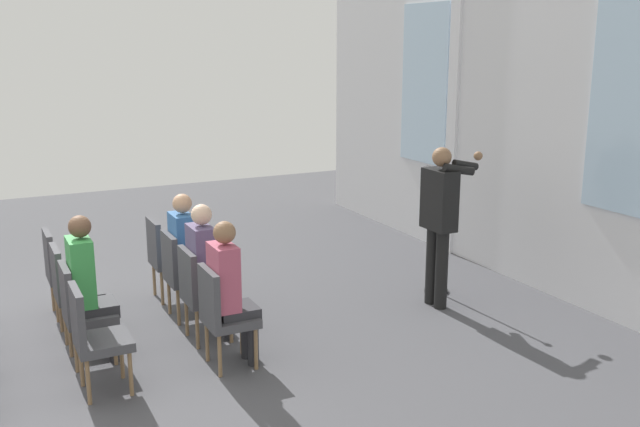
# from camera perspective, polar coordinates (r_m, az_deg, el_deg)

# --- Properties ---
(ground_plane) EXTENTS (15.16, 15.16, 0.00)m
(ground_plane) POSITION_cam_1_polar(r_m,az_deg,el_deg) (7.38, -23.38, -10.68)
(ground_plane) COLOR #4C4C51
(rear_partition) EXTENTS (8.99, 0.14, 4.31)m
(rear_partition) POSITION_cam_1_polar(r_m,az_deg,el_deg) (9.07, 15.15, 8.47)
(rear_partition) COLOR silver
(rear_partition) RESTS_ON ground
(speaker) EXTENTS (0.50, 0.69, 1.78)m
(speaker) POSITION_cam_1_polar(r_m,az_deg,el_deg) (7.94, 9.46, -0.11)
(speaker) COLOR black
(speaker) RESTS_ON ground
(mic_stand) EXTENTS (0.28, 0.28, 1.55)m
(mic_stand) POSITION_cam_1_polar(r_m,az_deg,el_deg) (8.55, 9.26, -4.02)
(mic_stand) COLOR black
(mic_stand) RESTS_ON ground
(chair_r0_c0) EXTENTS (0.46, 0.44, 0.94)m
(chair_r0_c0) POSITION_cam_1_polar(r_m,az_deg,el_deg) (8.35, -12.20, -3.15)
(chair_r0_c0) COLOR olive
(chair_r0_c0) RESTS_ON ground
(chair_r0_c1) EXTENTS (0.46, 0.44, 0.94)m
(chair_r0_c1) POSITION_cam_1_polar(r_m,az_deg,el_deg) (7.74, -10.96, -4.43)
(chair_r0_c1) COLOR olive
(chair_r0_c1) RESTS_ON ground
(audience_r0_c1) EXTENTS (0.36, 0.39, 1.35)m
(audience_r0_c1) POSITION_cam_1_polar(r_m,az_deg,el_deg) (7.70, -10.46, -2.84)
(audience_r0_c1) COLOR #2D2D33
(audience_r0_c1) RESTS_ON ground
(chair_r0_c2) EXTENTS (0.46, 0.44, 0.94)m
(chair_r0_c2) POSITION_cam_1_polar(r_m,az_deg,el_deg) (7.13, -9.51, -5.92)
(chair_r0_c2) COLOR olive
(chair_r0_c2) RESTS_ON ground
(audience_r0_c2) EXTENTS (0.36, 0.39, 1.38)m
(audience_r0_c2) POSITION_cam_1_polar(r_m,az_deg,el_deg) (7.08, -8.97, -4.11)
(audience_r0_c2) COLOR #2D2D33
(audience_r0_c2) RESTS_ON ground
(chair_r0_c3) EXTENTS (0.46, 0.44, 0.94)m
(chair_r0_c3) POSITION_cam_1_polar(r_m,az_deg,el_deg) (6.54, -7.78, -7.67)
(chair_r0_c3) COLOR olive
(chair_r0_c3) RESTS_ON ground
(audience_r0_c3) EXTENTS (0.36, 0.39, 1.36)m
(audience_r0_c3) POSITION_cam_1_polar(r_m,az_deg,el_deg) (6.49, -7.17, -5.78)
(audience_r0_c3) COLOR #2D2D33
(audience_r0_c3) RESTS_ON ground
(chair_r1_c0) EXTENTS (0.46, 0.44, 0.94)m
(chair_r1_c0) POSITION_cam_1_polar(r_m,az_deg,el_deg) (8.17, -19.80, -4.04)
(chair_r1_c0) COLOR olive
(chair_r1_c0) RESTS_ON ground
(chair_r1_c1) EXTENTS (0.46, 0.44, 0.94)m
(chair_r1_c1) POSITION_cam_1_polar(r_m,az_deg,el_deg) (7.54, -19.17, -5.43)
(chair_r1_c1) COLOR olive
(chair_r1_c1) RESTS_ON ground
(chair_r1_c2) EXTENTS (0.46, 0.44, 0.94)m
(chair_r1_c2) POSITION_cam_1_polar(r_m,az_deg,el_deg) (6.92, -18.42, -7.07)
(chair_r1_c2) COLOR olive
(chair_r1_c2) RESTS_ON ground
(audience_r1_c2) EXTENTS (0.36, 0.39, 1.39)m
(audience_r1_c2) POSITION_cam_1_polar(r_m,az_deg,el_deg) (6.85, -17.92, -5.18)
(audience_r1_c2) COLOR #2D2D33
(audience_r1_c2) RESTS_ON ground
(chair_r1_c3) EXTENTS (0.46, 0.44, 0.94)m
(chair_r1_c3) POSITION_cam_1_polar(r_m,az_deg,el_deg) (6.31, -17.51, -9.03)
(chair_r1_c3) COLOR olive
(chair_r1_c3) RESTS_ON ground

